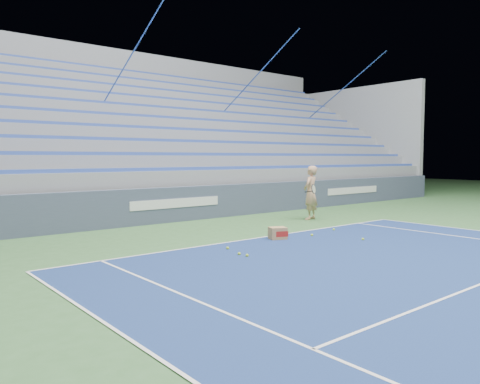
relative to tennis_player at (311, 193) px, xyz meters
name	(u,v)px	position (x,y,z in m)	size (l,w,h in m)	color
sponsor_barrier	(174,204)	(-3.70, 2.42, -0.33)	(30.00, 0.32, 1.10)	#3E485F
bleachers	(100,149)	(-3.71, 8.14, 1.47)	(31.00, 9.15, 7.30)	gray
tennis_player	(311,193)	(0.00, 0.00, 0.00)	(0.98, 0.92, 1.76)	tan
ball_box	(278,233)	(-3.43, -2.01, -0.73)	(0.49, 0.44, 0.31)	#A68050
tennis_ball_0	(228,248)	(-5.19, -2.23, -0.85)	(0.07, 0.07, 0.07)	#AED72C
tennis_ball_1	(334,230)	(-1.26, -2.01, -0.85)	(0.07, 0.07, 0.07)	#AED72C
tennis_ball_2	(247,256)	(-5.36, -3.10, -0.85)	(0.07, 0.07, 0.07)	#AED72C
tennis_ball_3	(312,235)	(-2.44, -2.25, -0.85)	(0.07, 0.07, 0.07)	#AED72C
tennis_ball_4	(363,239)	(-1.94, -3.46, -0.85)	(0.07, 0.07, 0.07)	#AED72C
tennis_ball_5	(239,254)	(-5.37, -2.86, -0.85)	(0.07, 0.07, 0.07)	#AED72C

